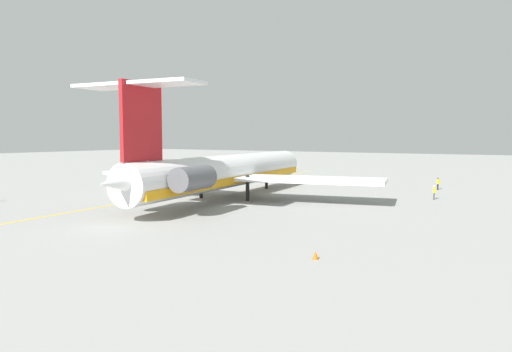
{
  "coord_description": "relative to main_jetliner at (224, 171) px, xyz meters",
  "views": [
    {
      "loc": [
        48.89,
        44.56,
        7.64
      ],
      "look_at": [
        1.96,
        15.56,
        2.96
      ],
      "focal_mm": 32.46,
      "sensor_mm": 36.0,
      "label": 1
    }
  ],
  "objects": [
    {
      "name": "taxiway_centreline",
      "position": [
        -1.21,
        -8.59,
        -3.43
      ],
      "size": [
        95.8,
        5.7,
        0.01
      ],
      "primitive_type": "cube",
      "rotation": [
        0.0,
        0.0,
        3.2
      ],
      "color": "gold",
      "rests_on": "ground"
    },
    {
      "name": "main_jetliner",
      "position": [
        0.0,
        0.0,
        0.0
      ],
      "size": [
        43.24,
        38.24,
        12.59
      ],
      "rotation": [
        0.0,
        0.0,
        3.26
      ],
      "color": "white",
      "rests_on": "ground"
    },
    {
      "name": "safety_cone_wingtip",
      "position": [
        -21.17,
        -19.26,
        -3.16
      ],
      "size": [
        0.4,
        0.4,
        0.55
      ],
      "primitive_type": "cone",
      "color": "#EA590F",
      "rests_on": "ground"
    },
    {
      "name": "ground_crew_near_tail",
      "position": [
        -24.53,
        20.33,
        -2.3
      ],
      "size": [
        0.39,
        0.3,
        1.79
      ],
      "rotation": [
        0.0,
        0.0,
        4.1
      ],
      "color": "black",
      "rests_on": "ground"
    },
    {
      "name": "safety_cone_nose",
      "position": [
        19.66,
        21.11,
        -3.16
      ],
      "size": [
        0.4,
        0.4,
        0.55
      ],
      "primitive_type": "cone",
      "color": "#EA590F",
      "rests_on": "ground"
    },
    {
      "name": "ground_crew_near_nose",
      "position": [
        -13.28,
        21.94,
        -2.33
      ],
      "size": [
        0.44,
        0.28,
        1.75
      ],
      "rotation": [
        0.0,
        0.0,
        1.66
      ],
      "color": "black",
      "rests_on": "ground"
    },
    {
      "name": "ground",
      "position": [
        -3.17,
        -11.7,
        -3.43
      ],
      "size": [
        337.23,
        337.23,
        0.0
      ],
      "primitive_type": "plane",
      "color": "gray"
    }
  ]
}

